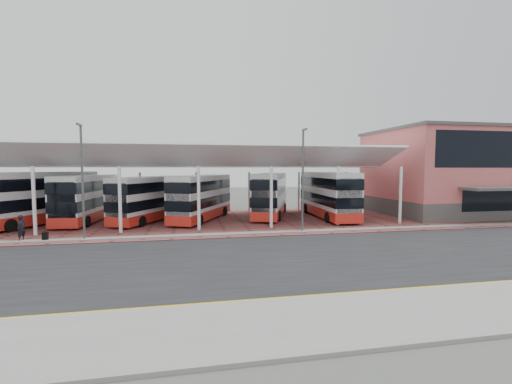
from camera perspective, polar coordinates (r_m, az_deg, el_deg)
The scene contains 19 objects.
ground at distance 20.99m, azimuth 8.04°, elevation -9.98°, with size 140.00×140.00×0.00m, color #4B4D48.
road at distance 20.07m, azimuth 8.99°, elevation -10.61°, with size 120.00×14.00×0.02m, color black.
forecourt at distance 33.77m, azimuth 4.08°, elevation -4.57°, with size 72.00×16.00×0.06m, color brown.
sidewalk at distance 13.20m, azimuth 21.54°, elevation -18.48°, with size 120.00×4.00×0.14m, color gray.
north_kerb at distance 26.77m, azimuth 3.70°, elevation -6.74°, with size 120.00×0.80×0.14m, color gray.
yellow_line_near at distance 14.82m, azimuth 17.22°, elevation -16.03°, with size 120.00×0.12×0.01m, color #E0C200.
yellow_line_far at distance 15.07m, azimuth 16.66°, elevation -15.67°, with size 120.00×0.12×0.01m, color #E0C200.
canopy at distance 33.20m, azimuth -9.82°, elevation 5.22°, with size 37.00×11.63×7.07m.
terminal at distance 44.50m, azimuth 30.93°, elevation 2.92°, with size 18.40×14.40×9.25m.
lamp_west at distance 26.57m, azimuth -26.97°, elevation 2.06°, with size 0.16×0.90×8.07m.
lamp_east at distance 26.96m, azimuth 7.83°, elevation 2.48°, with size 0.16×0.90×8.07m.
bus_0 at distance 35.96m, azimuth -32.46°, elevation -0.90°, with size 7.74×11.15×4.66m.
bus_1 at distance 35.83m, azimuth -26.23°, elevation -0.97°, with size 3.48×10.69×4.33m.
bus_2 at distance 34.01m, azimuth -17.08°, elevation -1.09°, with size 6.69×10.14×4.20m.
bus_3 at distance 33.54m, azimuth -9.03°, elevation -0.95°, with size 6.47×10.48×4.29m.
bus_4 at distance 35.69m, azimuth 2.43°, elevation -0.48°, with size 6.03×11.01×4.45m.
bus_5 at distance 35.54m, azimuth 11.86°, elevation -0.48°, with size 3.20×11.21×4.57m.
pedestrian at distance 28.44m, azimuth -34.48°, elevation -4.99°, with size 0.66×0.43×1.80m, color black.
suitcase at distance 27.81m, azimuth -31.70°, elevation -6.33°, with size 0.35×0.25×0.59m, color black.
Camera 1 is at (-6.66, -19.25, 5.06)m, focal length 24.00 mm.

